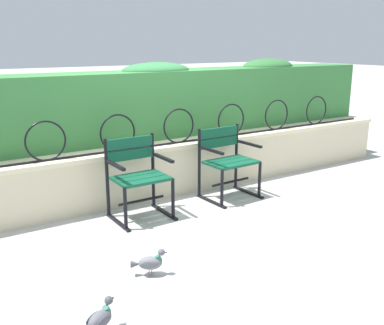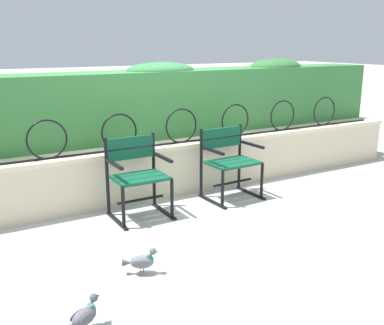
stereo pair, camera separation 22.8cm
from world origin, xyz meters
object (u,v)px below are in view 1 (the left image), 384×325
(park_chair_left, at_px, (137,175))
(park_chair_right, at_px, (227,159))
(pigeon_far_side, at_px, (99,319))
(pigeon_near_chairs, at_px, (150,262))

(park_chair_left, distance_m, park_chair_right, 1.18)
(park_chair_right, bearing_deg, pigeon_far_side, -143.19)
(pigeon_near_chairs, relative_size, pigeon_far_side, 0.99)
(park_chair_right, distance_m, pigeon_far_side, 2.87)
(pigeon_far_side, bearing_deg, pigeon_near_chairs, 39.20)
(park_chair_left, xyz_separation_m, pigeon_near_chairs, (-0.48, -1.19, -0.35))
(park_chair_right, height_order, pigeon_far_side, park_chair_right)
(pigeon_near_chairs, bearing_deg, park_chair_left, 67.86)
(park_chair_left, height_order, pigeon_near_chairs, park_chair_left)
(park_chair_left, relative_size, pigeon_far_side, 3.08)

